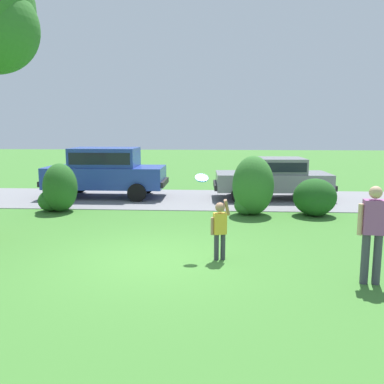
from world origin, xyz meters
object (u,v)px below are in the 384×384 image
object	(u,v)px
child_thrower	(220,226)
frisbee	(202,178)
parked_sedan	(275,177)
parked_suv	(105,170)
adult_onlooker	(373,229)

from	to	relation	value
child_thrower	frisbee	size ratio (longest dim) A/B	4.33
parked_sedan	frisbee	xyz separation A→B (m)	(-2.49, -7.09, 0.82)
parked_suv	frisbee	bearing A→B (deg)	-60.55
parked_sedan	adult_onlooker	distance (m)	8.62
parked_suv	parked_sedan	bearing A→B (deg)	0.26
parked_suv	adult_onlooker	size ratio (longest dim) A/B	2.70
parked_suv	frisbee	world-z (taller)	parked_suv
parked_suv	frisbee	distance (m)	8.13
parked_sedan	parked_suv	xyz separation A→B (m)	(-6.48, -0.03, 0.23)
parked_suv	child_thrower	world-z (taller)	parked_suv
child_thrower	adult_onlooker	size ratio (longest dim) A/B	0.74
parked_suv	frisbee	xyz separation A→B (m)	(3.99, -7.06, 0.59)
frisbee	parked_suv	bearing A→B (deg)	119.45
child_thrower	adult_onlooker	xyz separation A→B (m)	(2.64, -1.17, 0.27)
parked_suv	adult_onlooker	distance (m)	11.08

